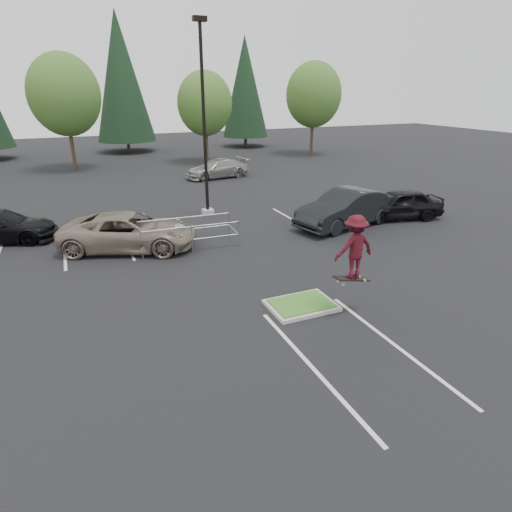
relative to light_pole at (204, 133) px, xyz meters
name	(u,v)px	position (x,y,z in m)	size (l,w,h in m)	color
ground	(301,307)	(-0.50, -12.00, -4.56)	(120.00, 120.00, 0.00)	black
grass_median	(301,305)	(-0.50, -12.00, -4.48)	(2.20, 1.60, 0.16)	#A4A399
stall_lines	(208,253)	(-1.85, -5.98, -4.56)	(22.62, 17.60, 0.01)	silver
light_pole	(204,133)	(0.00, 0.00, 0.00)	(0.70, 0.60, 10.12)	#A4A399
decid_b	(65,98)	(-6.51, 18.53, 1.48)	(5.89, 5.89, 9.64)	#38281C
decid_c	(205,105)	(5.49, 17.83, 0.69)	(5.12, 5.12, 8.38)	#38281C
decid_d	(313,97)	(17.49, 18.33, 1.35)	(5.76, 5.76, 9.43)	#38281C
conif_b	(121,77)	(-0.50, 28.50, 3.29)	(6.38, 6.38, 14.50)	#38281C
conif_c	(245,87)	(13.50, 27.50, 2.29)	(5.50, 5.50, 12.50)	#38281C
cart_corral	(177,232)	(-2.92, -4.81, -3.78)	(4.46, 1.80, 1.24)	#93949B
skateboarder	(355,247)	(0.70, -13.00, -2.26)	(1.32, 0.76, 2.25)	black
car_l_tan	(127,231)	(-5.00, -3.99, -3.74)	(2.73, 5.93, 1.65)	gray
car_r_charc	(346,208)	(6.00, -5.00, -3.61)	(2.02, 5.78, 1.90)	black
car_r_black	(399,204)	(9.50, -5.00, -3.73)	(1.95, 4.84, 1.65)	black
car_far_silver	(218,168)	(3.99, 10.00, -3.81)	(2.09, 5.13, 1.49)	#979793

